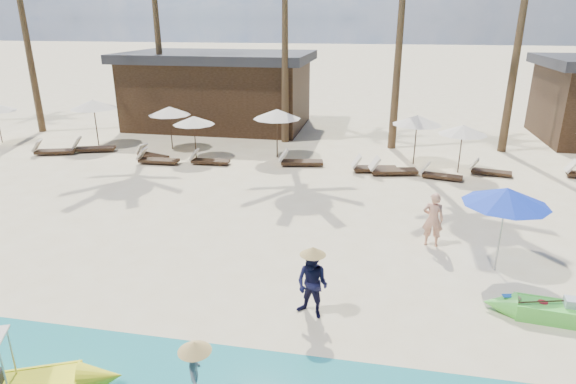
# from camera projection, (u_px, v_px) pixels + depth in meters

# --- Properties ---
(ground) EXTENTS (240.00, 240.00, 0.00)m
(ground) POSITION_uv_depth(u_px,v_px,m) (307.00, 287.00, 11.64)
(ground) COLOR beige
(ground) RESTS_ON ground
(tourist) EXTENTS (0.62, 0.45, 1.59)m
(tourist) POSITION_uv_depth(u_px,v_px,m) (433.00, 219.00, 13.54)
(tourist) COLOR tan
(tourist) RESTS_ON ground
(vendor_green) EXTENTS (0.91, 0.82, 1.54)m
(vendor_green) POSITION_uv_depth(u_px,v_px,m) (312.00, 284.00, 10.29)
(vendor_green) COLOR #131233
(vendor_green) RESTS_ON ground
(vendor_yellow) EXTENTS (0.50, 0.67, 0.91)m
(vendor_yellow) POSITION_uv_depth(u_px,v_px,m) (196.00, 371.00, 7.95)
(vendor_yellow) COLOR gray
(vendor_yellow) RESTS_ON ground
(blue_umbrella) EXTENTS (2.09, 2.09, 2.25)m
(blue_umbrella) POSITION_uv_depth(u_px,v_px,m) (507.00, 196.00, 11.75)
(blue_umbrella) COLOR #99999E
(blue_umbrella) RESTS_ON ground
(resort_parasol_2) EXTENTS (2.26, 2.26, 2.33)m
(resort_parasol_2) POSITION_uv_depth(u_px,v_px,m) (93.00, 104.00, 23.99)
(resort_parasol_2) COLOR #3C2718
(resort_parasol_2) RESTS_ON ground
(lounger_2_left) EXTENTS (2.00, 1.13, 0.65)m
(lounger_2_left) POSITION_uv_depth(u_px,v_px,m) (52.00, 150.00, 22.91)
(lounger_2_left) COLOR #3C2718
(lounger_2_left) RESTS_ON ground
(resort_parasol_3) EXTENTS (2.04, 2.04, 2.11)m
(resort_parasol_3) POSITION_uv_depth(u_px,v_px,m) (169.00, 111.00, 23.38)
(resort_parasol_3) COLOR #3C2718
(resort_parasol_3) RESTS_ON ground
(lounger_3_left) EXTENTS (2.03, 1.17, 0.66)m
(lounger_3_left) POSITION_uv_depth(u_px,v_px,m) (92.00, 148.00, 23.36)
(lounger_3_left) COLOR #3C2718
(lounger_3_left) RESTS_ON ground
(lounger_3_right) EXTENTS (1.71, 1.02, 0.56)m
(lounger_3_right) POSITION_uv_depth(u_px,v_px,m) (151.00, 154.00, 22.32)
(lounger_3_right) COLOR #3C2718
(lounger_3_right) RESTS_ON ground
(resort_parasol_4) EXTENTS (1.91, 1.91, 1.96)m
(resort_parasol_4) POSITION_uv_depth(u_px,v_px,m) (194.00, 120.00, 21.84)
(resort_parasol_4) COLOR #3C2718
(resort_parasol_4) RESTS_ON ground
(lounger_4_left) EXTENTS (1.87, 0.63, 0.63)m
(lounger_4_left) POSITION_uv_depth(u_px,v_px,m) (156.00, 159.00, 21.46)
(lounger_4_left) COLOR #3C2718
(lounger_4_left) RESTS_ON ground
(lounger_4_right) EXTENTS (1.79, 0.65, 0.60)m
(lounger_4_right) POSITION_uv_depth(u_px,v_px,m) (208.00, 160.00, 21.39)
(lounger_4_right) COLOR #3C2718
(lounger_4_right) RESTS_ON ground
(resort_parasol_5) EXTENTS (2.19, 2.19, 2.26)m
(resort_parasol_5) POSITION_uv_depth(u_px,v_px,m) (277.00, 114.00, 21.87)
(resort_parasol_5) COLOR #3C2718
(resort_parasol_5) RESTS_ON ground
(lounger_5_left) EXTENTS (2.02, 0.95, 0.66)m
(lounger_5_left) POSITION_uv_depth(u_px,v_px,m) (299.00, 161.00, 21.16)
(lounger_5_left) COLOR #3C2718
(lounger_5_left) RESTS_ON ground
(resort_parasol_6) EXTENTS (2.14, 2.14, 2.20)m
(resort_parasol_6) POSITION_uv_depth(u_px,v_px,m) (417.00, 120.00, 20.85)
(resort_parasol_6) COLOR #3C2718
(resort_parasol_6) RESTS_ON ground
(lounger_6_left) EXTENTS (2.08, 1.03, 0.68)m
(lounger_6_left) POSITION_uv_depth(u_px,v_px,m) (391.00, 170.00, 19.94)
(lounger_6_left) COLOR #3C2718
(lounger_6_left) RESTS_ON ground
(lounger_6_right) EXTENTS (1.99, 0.92, 0.65)m
(lounger_6_right) POSITION_uv_depth(u_px,v_px,m) (372.00, 167.00, 20.30)
(lounger_6_right) COLOR #3C2718
(lounger_6_right) RESTS_ON ground
(resort_parasol_7) EXTENTS (1.98, 1.98, 2.04)m
(resort_parasol_7) POSITION_uv_depth(u_px,v_px,m) (463.00, 130.00, 19.69)
(resort_parasol_7) COLOR #3C2718
(resort_parasol_7) RESTS_ON ground
(lounger_7_left) EXTENTS (1.72, 0.85, 0.56)m
(lounger_7_left) POSITION_uv_depth(u_px,v_px,m) (439.00, 175.00, 19.43)
(lounger_7_left) COLOR #3C2718
(lounger_7_left) RESTS_ON ground
(lounger_7_right) EXTENTS (1.73, 0.84, 0.56)m
(lounger_7_right) POSITION_uv_depth(u_px,v_px,m) (488.00, 170.00, 19.96)
(lounger_7_right) COLOR #3C2718
(lounger_7_right) RESTS_ON ground
(pavilion_west) EXTENTS (10.80, 6.60, 4.30)m
(pavilion_west) POSITION_uv_depth(u_px,v_px,m) (219.00, 89.00, 28.48)
(pavilion_west) COLOR #3C2718
(pavilion_west) RESTS_ON ground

